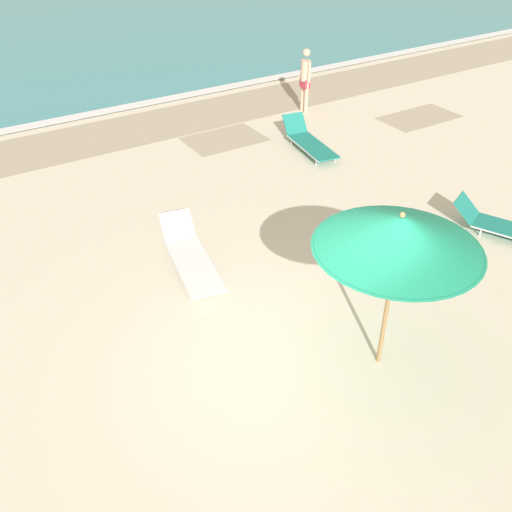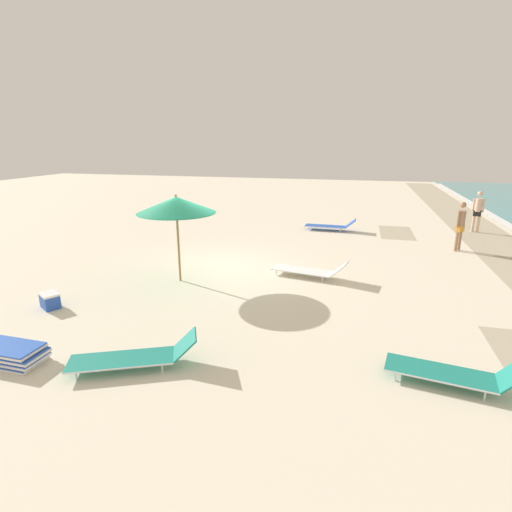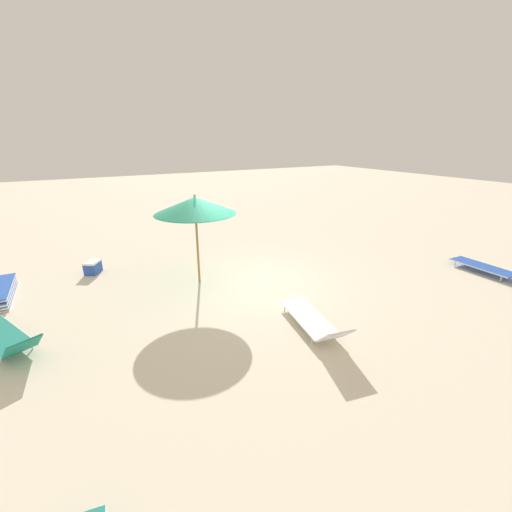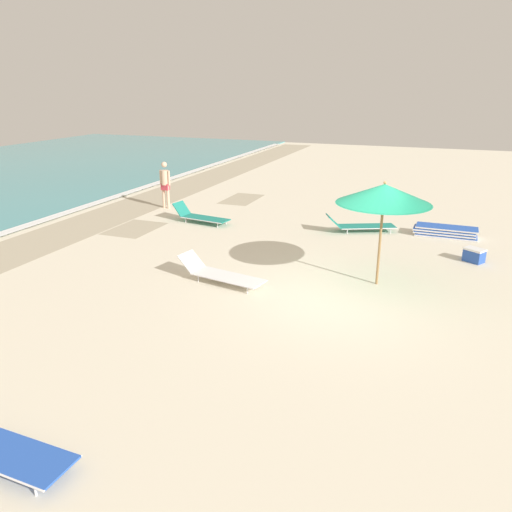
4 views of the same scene
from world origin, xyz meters
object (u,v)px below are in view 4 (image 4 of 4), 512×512
beach_umbrella (384,194)px  sun_lounger_under_umbrella (360,225)px  beachgoer_strolling_adult (165,182)px  sun_lounger_beside_umbrella (200,216)px  lounger_stack (445,231)px  sun_lounger_near_water_left (220,274)px  cooler_box (474,255)px

beach_umbrella → sun_lounger_under_umbrella: (4.34, 1.14, -1.94)m
beachgoer_strolling_adult → sun_lounger_beside_umbrella: bearing=-29.4°
beach_umbrella → beachgoer_strolling_adult: 10.03m
beachgoer_strolling_adult → lounger_stack: bearing=2.9°
beach_umbrella → lounger_stack: beach_umbrella is taller
lounger_stack → sun_lounger_near_water_left: bearing=141.6°
beachgoer_strolling_adult → cooler_box: beachgoer_strolling_adult is taller
beachgoer_strolling_adult → cooler_box: (-2.45, -10.82, -0.81)m
sun_lounger_beside_umbrella → sun_lounger_near_water_left: (-4.74, -2.94, -0.01)m
beach_umbrella → sun_lounger_beside_umbrella: beach_umbrella is taller
beach_umbrella → sun_lounger_under_umbrella: 4.89m
sun_lounger_under_umbrella → sun_lounger_near_water_left: (-5.55, 2.36, -0.00)m
beach_umbrella → cooler_box: (2.52, -2.19, -1.97)m
sun_lounger_under_umbrella → sun_lounger_beside_umbrella: 5.36m
beachgoer_strolling_adult → sun_lounger_under_umbrella: bearing=-0.7°
sun_lounger_near_water_left → beachgoer_strolling_adult: beachgoer_strolling_adult is taller
sun_lounger_under_umbrella → sun_lounger_near_water_left: bearing=132.5°
sun_lounger_near_water_left → cooler_box: bearing=-45.9°
beach_umbrella → sun_lounger_under_umbrella: size_ratio=1.09×
lounger_stack → sun_lounger_beside_umbrella: bearing=100.1°
sun_lounger_near_water_left → beachgoer_strolling_adult: bearing=50.4°
beach_umbrella → cooler_box: beach_umbrella is taller
sun_lounger_beside_umbrella → sun_lounger_near_water_left: sun_lounger_beside_umbrella is taller
cooler_box → sun_lounger_near_water_left: bearing=65.3°
beach_umbrella → sun_lounger_beside_umbrella: (3.52, 6.44, -1.94)m
beachgoer_strolling_adult → cooler_box: bearing=-8.6°
beach_umbrella → beachgoer_strolling_adult: beach_umbrella is taller
lounger_stack → cooler_box: size_ratio=3.14×
sun_lounger_near_water_left → beach_umbrella: bearing=-60.0°
beach_umbrella → cooler_box: bearing=-41.0°
sun_lounger_near_water_left → lounger_stack: bearing=-28.8°
sun_lounger_beside_umbrella → cooler_box: sun_lounger_beside_umbrella is taller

